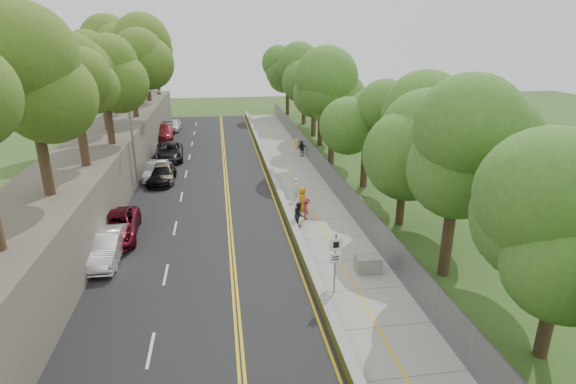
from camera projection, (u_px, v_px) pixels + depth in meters
The scene contains 25 objects.
ground at pixel (301, 265), 24.44m from camera, with size 140.00×140.00×0.00m, color #33511E.
road at pixel (206, 184), 37.63m from camera, with size 11.20×66.00×0.04m, color black.
sidewalk at pixel (299, 179), 38.78m from camera, with size 4.20×66.00×0.05m, color gray.
jersey_barrier at pixel (273, 177), 38.36m from camera, with size 0.42×66.00×0.60m, color #C3D023.
rock_embankment at pixel (101, 165), 35.80m from camera, with size 5.00×66.00×4.00m, color #595147.
chainlink_fence at pixel (323, 167), 38.76m from camera, with size 0.04×66.00×2.00m, color slate.
trees_embankment at pixel (93, 54), 33.05m from camera, with size 6.40×66.00×13.00m, color #4F7522, non-canonical shape.
trees_fenceside at pixel (353, 96), 37.11m from camera, with size 7.00×66.00×14.00m, color #497F2A, non-canonical shape.
streetlight at pixel (135, 134), 34.43m from camera, with size 2.52×0.22×8.00m.
signpost at pixel (335, 257), 21.13m from camera, with size 0.62×0.09×3.10m.
construction_barrel at pixel (297, 144), 49.11m from camera, with size 0.60×0.60×0.99m, color #E55900.
concrete_block at pixel (368, 263), 23.60m from camera, with size 1.29×0.97×0.86m, color slate.
car_1 at pixel (105, 247), 24.64m from camera, with size 1.70×4.87×1.60m, color white.
car_2 at pixel (116, 226), 27.31m from camera, with size 2.56×5.56×1.55m, color #5A0C19.
car_3 at pixel (162, 175), 37.69m from camera, with size 1.89×4.64×1.35m, color black.
car_4 at pixel (163, 171), 38.21m from camera, with size 1.86×4.63×1.58m, color gray.
car_5 at pixel (157, 170), 38.69m from camera, with size 1.56×4.48×1.48m, color silver.
car_6 at pixel (169, 152), 44.63m from camera, with size 2.62×5.67×1.58m, color black.
car_7 at pixel (164, 132), 53.62m from camera, with size 2.29×5.64×1.64m, color maroon.
car_8 at pixel (174, 125), 58.09m from camera, with size 1.66×4.12×1.40m, color white.
painter_0 at pixel (302, 199), 31.49m from camera, with size 0.86×0.56×1.76m, color orange.
painter_1 at pixel (296, 189), 33.67m from camera, with size 0.62×0.41×1.70m, color silver.
painter_2 at pixel (299, 215), 28.81m from camera, with size 0.83×0.65×1.71m, color black.
painter_3 at pixel (306, 209), 30.07m from camera, with size 1.00×0.57×1.54m, color maroon.
person_far at pixel (302, 149), 45.69m from camera, with size 0.94×0.39×1.60m, color black.
Camera 1 is at (-4.07, -21.36, 11.86)m, focal length 28.00 mm.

